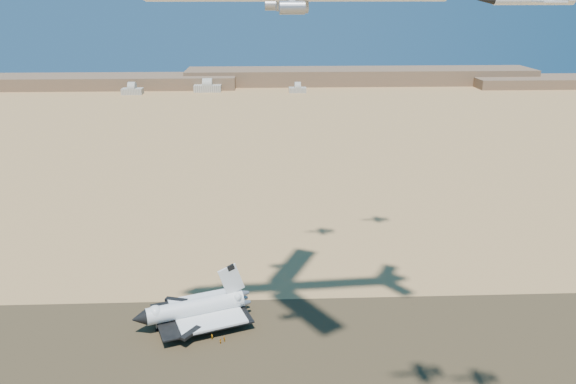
{
  "coord_description": "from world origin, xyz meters",
  "views": [
    {
      "loc": [
        3.32,
        -147.72,
        99.91
      ],
      "look_at": [
        9.85,
        8.0,
        45.7
      ],
      "focal_mm": 35.0,
      "sensor_mm": 36.0,
      "label": 1
    }
  ],
  "objects_px": {
    "crew_a": "(212,337)",
    "crew_c": "(224,339)",
    "crew_b": "(221,341)",
    "shuttle": "(195,309)"
  },
  "relations": [
    {
      "from": "shuttle",
      "to": "crew_b",
      "type": "bearing_deg",
      "value": -72.57
    },
    {
      "from": "shuttle",
      "to": "crew_c",
      "type": "height_order",
      "value": "shuttle"
    },
    {
      "from": "crew_b",
      "to": "crew_c",
      "type": "xyz_separation_m",
      "value": [
        1.06,
        0.91,
        0.08
      ]
    },
    {
      "from": "shuttle",
      "to": "crew_a",
      "type": "xyz_separation_m",
      "value": [
        6.26,
        -9.53,
        -4.04
      ]
    },
    {
      "from": "crew_a",
      "to": "crew_c",
      "type": "relative_size",
      "value": 1.05
    },
    {
      "from": "crew_b",
      "to": "crew_c",
      "type": "distance_m",
      "value": 1.4
    },
    {
      "from": "crew_b",
      "to": "crew_c",
      "type": "relative_size",
      "value": 0.91
    },
    {
      "from": "crew_a",
      "to": "crew_c",
      "type": "xyz_separation_m",
      "value": [
        3.82,
        -1.4,
        -0.04
      ]
    },
    {
      "from": "shuttle",
      "to": "crew_a",
      "type": "height_order",
      "value": "shuttle"
    },
    {
      "from": "crew_a",
      "to": "crew_c",
      "type": "bearing_deg",
      "value": -94.29
    }
  ]
}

